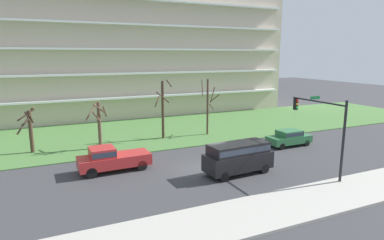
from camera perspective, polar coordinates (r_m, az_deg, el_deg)
name	(u,v)px	position (r m, az deg, el deg)	size (l,w,h in m)	color
ground	(204,169)	(26.30, 2.12, -8.36)	(160.00, 160.00, 0.00)	#38383A
sidewalk_curb_near	(268,211)	(20.02, 12.85, -14.93)	(80.00, 4.00, 0.15)	#ADA89E
grass_lawn_strip	(150,131)	(38.81, -7.23, -1.95)	(80.00, 16.00, 0.08)	#477238
apartment_building	(121,50)	(50.64, -12.13, 11.72)	(49.67, 11.50, 18.99)	beige
tree_far_left	(30,128)	(33.15, -26.10, -1.30)	(1.72, 1.63, 4.17)	#423023
tree_left	(99,123)	(32.18, -15.67, -0.47)	(2.08, 2.07, 4.50)	brown
tree_center	(163,108)	(34.74, -5.03, 2.05)	(2.04, 2.03, 6.33)	#423023
tree_right	(208,105)	(36.50, 2.78, 2.57)	(1.87, 1.88, 6.19)	#4C3828
van_black_near_left	(238,156)	(25.07, 7.95, -6.09)	(5.31, 2.30, 2.36)	black
pickup_red_center_left	(111,158)	(26.19, -13.69, -6.42)	(5.45, 2.14, 1.95)	#B22828
sedan_green_center_right	(289,137)	(33.78, 16.33, -2.85)	(4.43, 1.87, 1.57)	#2D6B3D
traffic_signal_mast	(324,122)	(25.73, 21.69, -0.36)	(0.90, 5.19, 5.82)	black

